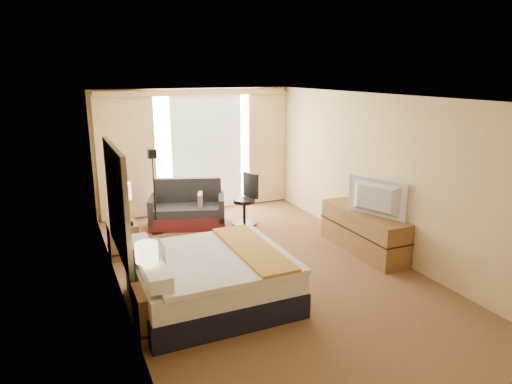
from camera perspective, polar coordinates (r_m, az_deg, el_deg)
name	(u,v)px	position (r m, az deg, el deg)	size (l,w,h in m)	color
floor	(264,269)	(7.09, 0.98, -9.65)	(4.20, 7.00, 0.02)	#50171A
ceiling	(265,97)	(6.46, 1.09, 11.83)	(4.20, 7.00, 0.02)	silver
wall_back	(195,150)	(9.87, -7.64, 5.17)	(4.20, 0.02, 2.60)	#D3B781
wall_front	(454,288)	(3.96, 23.46, -10.99)	(4.20, 0.02, 2.60)	#D3B781
wall_left	(116,204)	(6.10, -17.15, -1.44)	(0.02, 7.00, 2.60)	#D3B781
wall_right	(380,174)	(7.76, 15.23, 2.13)	(0.02, 7.00, 2.60)	#D3B781
headboard	(117,201)	(6.30, -17.01, -1.10)	(0.06, 1.85, 1.50)	black
nightstand_left	(156,310)	(5.55, -12.44, -14.24)	(0.45, 0.52, 0.55)	brown
nightstand_right	(123,240)	(7.81, -16.28, -5.72)	(0.45, 0.52, 0.55)	brown
media_dresser	(363,231)	(7.85, 13.23, -4.81)	(0.50, 1.80, 0.70)	brown
window	(206,149)	(9.91, -6.21, 5.37)	(2.30, 0.02, 2.30)	white
curtains	(196,146)	(9.74, -7.49, 5.70)	(4.12, 0.19, 2.56)	beige
bed	(211,278)	(6.04, -5.64, -10.68)	(1.94, 1.77, 0.94)	black
loveseat	(188,211)	(9.03, -8.51, -2.35)	(1.60, 1.19, 0.89)	maroon
floor_lamp	(153,174)	(8.49, -12.72, 2.15)	(0.20, 0.20, 1.59)	black
desk_chair	(246,202)	(8.98, -1.22, -1.23)	(0.50, 0.50, 1.01)	black
lamp_left	(147,253)	(5.31, -13.50, -7.43)	(0.26, 0.26, 0.54)	black
lamp_right	(121,192)	(7.63, -16.48, -0.03)	(0.31, 0.31, 0.66)	black
tissue_box	(159,282)	(5.42, -11.97, -10.99)	(0.13, 0.13, 0.12)	#8FBADD
telephone	(127,224)	(7.59, -15.82, -3.83)	(0.17, 0.13, 0.06)	black
television	(374,199)	(7.42, 14.50, -0.80)	(1.03, 0.14, 0.59)	black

